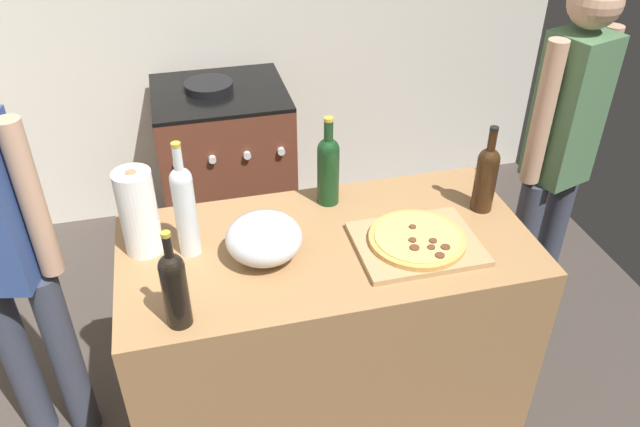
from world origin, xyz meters
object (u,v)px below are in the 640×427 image
wine_bottle_green (185,207)px  person_in_red (559,150)px  mixing_bowl (264,238)px  paper_towel_roll (138,212)px  wine_bottle_clear (175,286)px  person_in_stripes (4,253)px  wine_bottle_dark (486,176)px  pizza (417,239)px  stove (226,167)px  wine_bottle_amber (328,167)px

wine_bottle_green → person_in_red: (1.50, 0.27, -0.15)m
mixing_bowl → person_in_red: size_ratio=0.15×
paper_towel_roll → wine_bottle_green: bearing=-17.5°
wine_bottle_clear → person_in_red: (1.55, 0.59, -0.11)m
person_in_red → wine_bottle_clear: bearing=-159.1°
wine_bottle_green → person_in_stripes: (-0.60, 0.15, -0.18)m
wine_bottle_dark → pizza: bearing=-153.0°
paper_towel_roll → wine_bottle_green: wine_bottle_green is taller
pizza → wine_bottle_clear: wine_bottle_clear is taller
wine_bottle_dark → wine_bottle_clear: wine_bottle_dark is taller
paper_towel_roll → wine_bottle_clear: (0.09, -0.37, -0.01)m
wine_bottle_green → person_in_red: size_ratio=0.25×
mixing_bowl → paper_towel_roll: paper_towel_roll is taller
stove → person_in_red: (1.26, -1.03, 0.48)m
mixing_bowl → wine_bottle_clear: wine_bottle_clear is taller
wine_bottle_amber → person_in_stripes: size_ratio=0.21×
mixing_bowl → paper_towel_roll: bearing=160.1°
pizza → wine_bottle_dark: 0.36m
paper_towel_roll → wine_bottle_green: (0.14, -0.05, 0.03)m
wine_bottle_dark → wine_bottle_green: 1.03m
mixing_bowl → wine_bottle_green: bearing=158.5°
pizza → person_in_red: 0.88m
wine_bottle_dark → stove: 1.63m
pizza → stove: pizza is taller
mixing_bowl → wine_bottle_dark: 0.80m
wine_bottle_amber → person_in_stripes: (-1.10, -0.03, -0.15)m
paper_towel_roll → wine_bottle_dark: size_ratio=0.92×
wine_bottle_clear → stove: (0.29, 1.62, -0.59)m
pizza → person_in_red: (0.77, 0.42, -0.00)m
pizza → wine_bottle_green: size_ratio=0.80×
pizza → mixing_bowl: mixing_bowl is taller
paper_towel_roll → stove: size_ratio=0.32×
paper_towel_roll → person_in_stripes: bearing=166.9°
pizza → wine_bottle_clear: 0.80m
mixing_bowl → wine_bottle_green: (-0.23, 0.09, 0.10)m
stove → wine_bottle_green: bearing=-100.2°
wine_bottle_amber → paper_towel_roll: bearing=-168.6°
mixing_bowl → wine_bottle_amber: wine_bottle_amber is taller
wine_bottle_clear → paper_towel_roll: bearing=103.7°
wine_bottle_amber → wine_bottle_dark: bearing=-18.6°
wine_bottle_amber → person_in_stripes: 1.11m
pizza → wine_bottle_clear: (-0.78, -0.17, 0.10)m
wine_bottle_amber → person_in_red: (0.99, 0.09, -0.12)m
pizza → stove: (-0.49, 1.45, -0.49)m
stove → person_in_stripes: bearing=-125.8°
wine_bottle_amber → stove: (-0.27, 1.12, -0.60)m
wine_bottle_dark → wine_bottle_green: (-1.03, -0.00, 0.04)m
person_in_red → wine_bottle_dark: bearing=-150.4°
paper_towel_roll → wine_bottle_clear: wine_bottle_clear is taller
pizza → wine_bottle_green: bearing=168.0°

